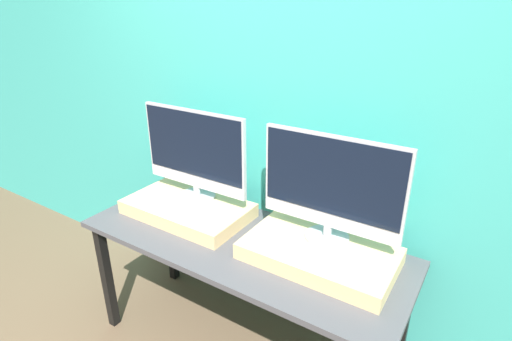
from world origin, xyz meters
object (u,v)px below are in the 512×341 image
object	(u,v)px
monitor_left	(194,153)
keyboard_left	(171,211)
monitor_right	(331,187)
keyboard_right	(307,259)

from	to	relation	value
monitor_left	keyboard_left	size ratio (longest dim) A/B	2.21
monitor_left	keyboard_left	distance (m)	0.34
monitor_right	keyboard_right	world-z (taller)	monitor_right
keyboard_left	monitor_left	bearing A→B (deg)	90.00
monitor_left	monitor_right	bearing A→B (deg)	0.00
monitor_right	keyboard_left	bearing A→B (deg)	-165.24
monitor_left	keyboard_right	xyz separation A→B (m)	(0.81, -0.21, -0.27)
monitor_left	monitor_right	xyz separation A→B (m)	(0.81, 0.00, 0.00)
keyboard_left	keyboard_right	world-z (taller)	same
monitor_right	keyboard_right	xyz separation A→B (m)	(-0.00, -0.21, -0.27)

